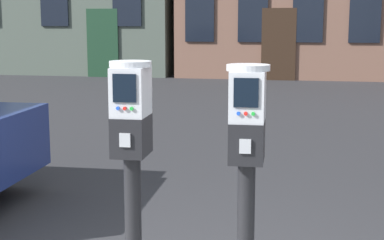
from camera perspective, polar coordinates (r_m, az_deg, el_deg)
parking_meter_near_kerb at (r=3.09m, az=-5.85°, el=-2.28°), size 0.22×0.26×1.38m
parking_meter_twin_adjacent at (r=2.98m, az=5.33°, el=-2.85°), size 0.22×0.26×1.37m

